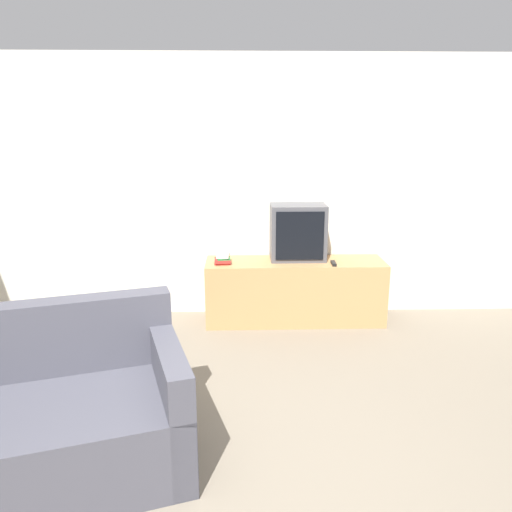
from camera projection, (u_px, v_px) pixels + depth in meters
The scene contains 6 objects.
wall_back at pixel (245, 189), 5.03m from camera, with size 9.00×0.06×2.60m.
tv_stand at pixel (295, 291), 5.00m from camera, with size 1.76×0.49×0.62m.
television at pixel (298, 232), 4.93m from camera, with size 0.54×0.35×0.55m.
couch at pixel (24, 427), 2.75m from camera, with size 1.93×1.35×0.92m.
book_stack at pixel (223, 259), 4.82m from camera, with size 0.16×0.18×0.10m.
remote_on_stand at pixel (334, 263), 4.80m from camera, with size 0.04×0.16×0.02m.
Camera 1 is at (-0.04, -2.00, 1.92)m, focal length 35.00 mm.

